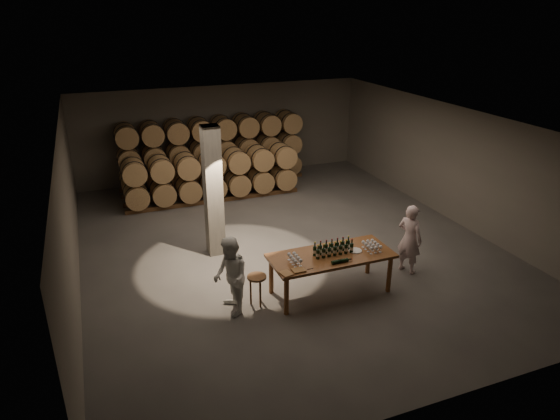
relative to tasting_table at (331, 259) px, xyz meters
name	(u,v)px	position (x,y,z in m)	size (l,w,h in m)	color
room	(213,192)	(-1.80, 2.70, 0.80)	(12.00, 12.00, 12.00)	#52504D
tasting_table	(331,259)	(0.00, 0.00, 0.00)	(2.60, 1.10, 0.90)	brown
barrel_stack_back	(213,150)	(-0.57, 7.70, 0.40)	(6.26, 0.95, 2.31)	brown
barrel_stack_front	(212,174)	(-0.96, 6.30, 0.03)	(5.48, 0.95, 1.57)	brown
bottle_cluster	(333,249)	(0.05, 0.01, 0.22)	(0.86, 0.23, 0.31)	black
lying_bottles	(340,261)	(0.00, -0.39, 0.14)	(0.45, 0.08, 0.08)	black
glass_cluster_left	(295,258)	(-0.85, -0.06, 0.22)	(0.19, 0.41, 0.17)	silver
glass_cluster_right	(372,245)	(0.90, -0.11, 0.22)	(0.30, 0.41, 0.16)	silver
plate	(355,251)	(0.55, -0.03, 0.11)	(0.28, 0.28, 0.02)	silver
notebook_near	(299,270)	(-0.91, -0.38, 0.12)	(0.25, 0.20, 0.03)	#9C6B38
notebook_corner	(286,273)	(-1.18, -0.41, 0.12)	(0.20, 0.25, 0.02)	#9C6B38
pen	(310,269)	(-0.67, -0.40, 0.11)	(0.01, 0.01, 0.13)	black
stool	(257,281)	(-1.60, 0.13, -0.26)	(0.39, 0.39, 0.65)	brown
person_man	(410,239)	(2.07, 0.18, 0.02)	(0.60, 0.39, 1.64)	silver
person_woman	(231,277)	(-2.17, 0.02, 0.02)	(0.79, 0.62, 1.63)	white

